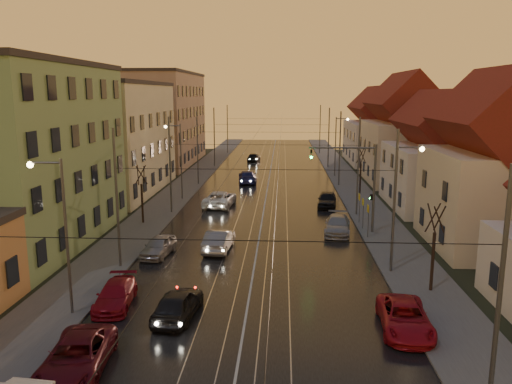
% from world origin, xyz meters
% --- Properties ---
extents(ground, '(160.00, 160.00, 0.00)m').
position_xyz_m(ground, '(0.00, 0.00, 0.00)').
color(ground, black).
rests_on(ground, ground).
extents(road, '(16.00, 120.00, 0.04)m').
position_xyz_m(road, '(0.00, 40.00, 0.02)').
color(road, black).
rests_on(road, ground).
extents(sidewalk_left, '(4.00, 120.00, 0.15)m').
position_xyz_m(sidewalk_left, '(-10.00, 40.00, 0.07)').
color(sidewalk_left, '#4C4C4C').
rests_on(sidewalk_left, ground).
extents(sidewalk_right, '(4.00, 120.00, 0.15)m').
position_xyz_m(sidewalk_right, '(10.00, 40.00, 0.07)').
color(sidewalk_right, '#4C4C4C').
rests_on(sidewalk_right, ground).
extents(tram_rail_0, '(0.06, 120.00, 0.03)m').
position_xyz_m(tram_rail_0, '(-2.20, 40.00, 0.06)').
color(tram_rail_0, gray).
rests_on(tram_rail_0, road).
extents(tram_rail_1, '(0.06, 120.00, 0.03)m').
position_xyz_m(tram_rail_1, '(-0.77, 40.00, 0.06)').
color(tram_rail_1, gray).
rests_on(tram_rail_1, road).
extents(tram_rail_2, '(0.06, 120.00, 0.03)m').
position_xyz_m(tram_rail_2, '(0.77, 40.00, 0.06)').
color(tram_rail_2, gray).
rests_on(tram_rail_2, road).
extents(tram_rail_3, '(0.06, 120.00, 0.03)m').
position_xyz_m(tram_rail_3, '(2.20, 40.00, 0.06)').
color(tram_rail_3, gray).
rests_on(tram_rail_3, road).
extents(apartment_left_1, '(10.00, 18.00, 13.00)m').
position_xyz_m(apartment_left_1, '(-17.50, 14.00, 6.50)').
color(apartment_left_1, '#779C63').
rests_on(apartment_left_1, ground).
extents(apartment_left_2, '(10.00, 20.00, 12.00)m').
position_xyz_m(apartment_left_2, '(-17.50, 34.00, 6.00)').
color(apartment_left_2, beige).
rests_on(apartment_left_2, ground).
extents(apartment_left_3, '(10.00, 24.00, 14.00)m').
position_xyz_m(apartment_left_3, '(-17.50, 58.00, 7.00)').
color(apartment_left_3, '#957360').
rests_on(apartment_left_3, ground).
extents(house_right_1, '(8.67, 10.20, 10.80)m').
position_xyz_m(house_right_1, '(17.00, 15.00, 5.45)').
color(house_right_1, beige).
rests_on(house_right_1, ground).
extents(house_right_2, '(9.18, 12.24, 9.20)m').
position_xyz_m(house_right_2, '(17.00, 28.00, 4.64)').
color(house_right_2, silver).
rests_on(house_right_2, ground).
extents(house_right_3, '(9.18, 14.28, 11.50)m').
position_xyz_m(house_right_3, '(17.00, 43.00, 5.80)').
color(house_right_3, beige).
rests_on(house_right_3, ground).
extents(house_right_4, '(9.18, 16.32, 10.00)m').
position_xyz_m(house_right_4, '(17.00, 61.00, 5.05)').
color(house_right_4, silver).
rests_on(house_right_4, ground).
extents(catenary_pole_r_0, '(0.16, 0.16, 9.00)m').
position_xyz_m(catenary_pole_r_0, '(8.60, -6.00, 4.50)').
color(catenary_pole_r_0, '#595B60').
rests_on(catenary_pole_r_0, ground).
extents(catenary_pole_l_1, '(0.16, 0.16, 9.00)m').
position_xyz_m(catenary_pole_l_1, '(-8.60, 9.00, 4.50)').
color(catenary_pole_l_1, '#595B60').
rests_on(catenary_pole_l_1, ground).
extents(catenary_pole_r_1, '(0.16, 0.16, 9.00)m').
position_xyz_m(catenary_pole_r_1, '(8.60, 9.00, 4.50)').
color(catenary_pole_r_1, '#595B60').
rests_on(catenary_pole_r_1, ground).
extents(catenary_pole_l_2, '(0.16, 0.16, 9.00)m').
position_xyz_m(catenary_pole_l_2, '(-8.60, 24.00, 4.50)').
color(catenary_pole_l_2, '#595B60').
rests_on(catenary_pole_l_2, ground).
extents(catenary_pole_r_2, '(0.16, 0.16, 9.00)m').
position_xyz_m(catenary_pole_r_2, '(8.60, 24.00, 4.50)').
color(catenary_pole_r_2, '#595B60').
rests_on(catenary_pole_r_2, ground).
extents(catenary_pole_l_3, '(0.16, 0.16, 9.00)m').
position_xyz_m(catenary_pole_l_3, '(-8.60, 39.00, 4.50)').
color(catenary_pole_l_3, '#595B60').
rests_on(catenary_pole_l_3, ground).
extents(catenary_pole_r_3, '(0.16, 0.16, 9.00)m').
position_xyz_m(catenary_pole_r_3, '(8.60, 39.00, 4.50)').
color(catenary_pole_r_3, '#595B60').
rests_on(catenary_pole_r_3, ground).
extents(catenary_pole_l_4, '(0.16, 0.16, 9.00)m').
position_xyz_m(catenary_pole_l_4, '(-8.60, 54.00, 4.50)').
color(catenary_pole_l_4, '#595B60').
rests_on(catenary_pole_l_4, ground).
extents(catenary_pole_r_4, '(0.16, 0.16, 9.00)m').
position_xyz_m(catenary_pole_r_4, '(8.60, 54.00, 4.50)').
color(catenary_pole_r_4, '#595B60').
rests_on(catenary_pole_r_4, ground).
extents(catenary_pole_l_5, '(0.16, 0.16, 9.00)m').
position_xyz_m(catenary_pole_l_5, '(-8.60, 72.00, 4.50)').
color(catenary_pole_l_5, '#595B60').
rests_on(catenary_pole_l_5, ground).
extents(catenary_pole_r_5, '(0.16, 0.16, 9.00)m').
position_xyz_m(catenary_pole_r_5, '(8.60, 72.00, 4.50)').
color(catenary_pole_r_5, '#595B60').
rests_on(catenary_pole_r_5, ground).
extents(street_lamp_0, '(1.75, 0.32, 8.00)m').
position_xyz_m(street_lamp_0, '(-9.10, 2.00, 4.89)').
color(street_lamp_0, '#595B60').
rests_on(street_lamp_0, ground).
extents(street_lamp_1, '(1.75, 0.32, 8.00)m').
position_xyz_m(street_lamp_1, '(9.10, 10.00, 4.89)').
color(street_lamp_1, '#595B60').
rests_on(street_lamp_1, ground).
extents(street_lamp_2, '(1.75, 0.32, 8.00)m').
position_xyz_m(street_lamp_2, '(-9.10, 30.00, 4.89)').
color(street_lamp_2, '#595B60').
rests_on(street_lamp_2, ground).
extents(street_lamp_3, '(1.75, 0.32, 8.00)m').
position_xyz_m(street_lamp_3, '(9.10, 46.00, 4.89)').
color(street_lamp_3, '#595B60').
rests_on(street_lamp_3, ground).
extents(traffic_light_mast, '(5.30, 0.32, 7.20)m').
position_xyz_m(traffic_light_mast, '(7.99, 18.00, 4.60)').
color(traffic_light_mast, '#595B60').
rests_on(traffic_light_mast, ground).
extents(bare_tree_0, '(1.09, 1.09, 5.11)m').
position_xyz_m(bare_tree_0, '(-10.20, 20.00, 2.49)').
color(bare_tree_0, black).
rests_on(bare_tree_0, ground).
extents(bare_tree_1, '(1.09, 1.09, 5.11)m').
position_xyz_m(bare_tree_1, '(10.20, 6.00, 2.49)').
color(bare_tree_1, black).
rests_on(bare_tree_1, ground).
extents(bare_tree_2, '(1.09, 1.09, 5.11)m').
position_xyz_m(bare_tree_2, '(10.40, 34.00, 2.49)').
color(bare_tree_2, black).
rests_on(bare_tree_2, ground).
extents(driving_car_0, '(2.21, 4.51, 1.48)m').
position_xyz_m(driving_car_0, '(-3.38, 2.05, 0.74)').
color(driving_car_0, black).
rests_on(driving_car_0, ground).
extents(driving_car_1, '(1.95, 4.70, 1.51)m').
position_xyz_m(driving_car_1, '(-2.73, 13.09, 0.76)').
color(driving_car_1, gray).
rests_on(driving_car_1, ground).
extents(driving_car_2, '(3.10, 5.86, 1.57)m').
position_xyz_m(driving_car_2, '(-4.43, 27.07, 0.78)').
color(driving_car_2, silver).
rests_on(driving_car_2, ground).
extents(driving_car_3, '(2.67, 5.53, 1.55)m').
position_xyz_m(driving_car_3, '(-2.63, 40.70, 0.78)').
color(driving_car_3, '#1A1E4F').
rests_on(driving_car_3, ground).
extents(driving_car_4, '(2.21, 4.45, 1.46)m').
position_xyz_m(driving_car_4, '(-3.00, 60.59, 0.73)').
color(driving_car_4, black).
rests_on(driving_car_4, ground).
extents(parked_left_1, '(2.78, 5.22, 1.40)m').
position_xyz_m(parked_left_1, '(-6.39, -3.18, 0.70)').
color(parked_left_1, '#510D19').
rests_on(parked_left_1, ground).
extents(parked_left_2, '(2.15, 4.44, 1.25)m').
position_xyz_m(parked_left_2, '(-6.97, 3.24, 0.62)').
color(parked_left_2, maroon).
rests_on(parked_left_2, ground).
extents(parked_left_3, '(2.09, 4.14, 1.35)m').
position_xyz_m(parked_left_3, '(-6.76, 11.65, 0.68)').
color(parked_left_3, '#9F9EA3').
rests_on(parked_left_3, ground).
extents(parked_right_0, '(2.52, 4.96, 1.34)m').
position_xyz_m(parked_right_0, '(7.60, 1.20, 0.67)').
color(parked_right_0, '#A6101F').
rests_on(parked_right_0, ground).
extents(parked_right_1, '(2.58, 5.07, 1.41)m').
position_xyz_m(parked_right_1, '(6.22, 17.91, 0.71)').
color(parked_right_1, '#9C9BA0').
rests_on(parked_right_1, ground).
extents(parked_right_2, '(2.27, 4.56, 1.49)m').
position_xyz_m(parked_right_2, '(6.20, 27.52, 0.75)').
color(parked_right_2, black).
rests_on(parked_right_2, ground).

